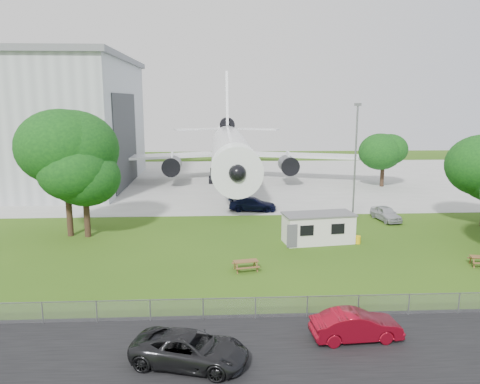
{
  "coord_description": "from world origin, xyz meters",
  "views": [
    {
      "loc": [
        -4.21,
        -34.46,
        12.37
      ],
      "look_at": [
        -1.97,
        8.0,
        4.0
      ],
      "focal_mm": 35.0,
      "sensor_mm": 36.0,
      "label": 1
    }
  ],
  "objects_px": {
    "site_cabin": "(318,228)",
    "picnic_west": "(246,270)",
    "airliner": "(230,148)",
    "car_centre_sedan": "(356,326)"
  },
  "relations": [
    {
      "from": "site_cabin",
      "to": "car_centre_sedan",
      "type": "height_order",
      "value": "site_cabin"
    },
    {
      "from": "airliner",
      "to": "site_cabin",
      "type": "xyz_separation_m",
      "value": [
        6.8,
        -30.93,
        -3.96
      ]
    },
    {
      "from": "airliner",
      "to": "car_centre_sedan",
      "type": "distance_m",
      "value": 48.52
    },
    {
      "from": "airliner",
      "to": "car_centre_sedan",
      "type": "relative_size",
      "value": 10.11
    },
    {
      "from": "site_cabin",
      "to": "picnic_west",
      "type": "distance_m",
      "value": 9.66
    },
    {
      "from": "car_centre_sedan",
      "to": "picnic_west",
      "type": "bearing_deg",
      "value": 21.76
    },
    {
      "from": "site_cabin",
      "to": "airliner",
      "type": "bearing_deg",
      "value": 102.39
    },
    {
      "from": "airliner",
      "to": "picnic_west",
      "type": "bearing_deg",
      "value": -90.09
    },
    {
      "from": "site_cabin",
      "to": "picnic_west",
      "type": "xyz_separation_m",
      "value": [
        -6.86,
        -6.68,
        -1.31
      ]
    },
    {
      "from": "site_cabin",
      "to": "car_centre_sedan",
      "type": "distance_m",
      "value": 17.21
    }
  ]
}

